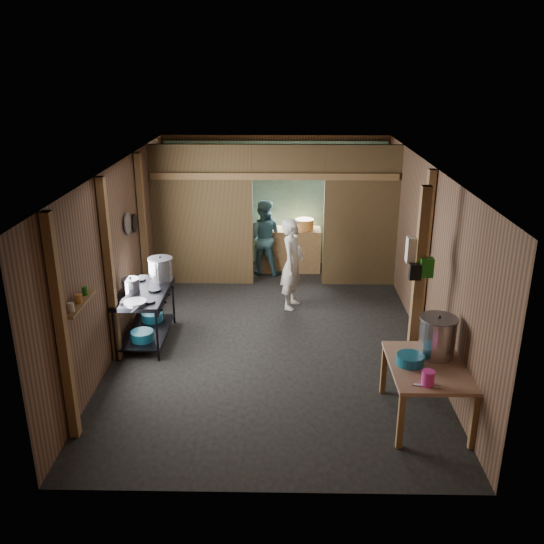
{
  "coord_description": "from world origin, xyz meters",
  "views": [
    {
      "loc": [
        0.15,
        -8.13,
        4.01
      ],
      "look_at": [
        0.0,
        -0.2,
        1.1
      ],
      "focal_mm": 38.49,
      "sensor_mm": 36.0,
      "label": 1
    }
  ],
  "objects_px": {
    "pink_bucket": "(428,378)",
    "gas_range": "(146,316)",
    "prep_table": "(426,392)",
    "stove_pot_large": "(161,270)",
    "stock_pot": "(437,338)",
    "cook": "(292,264)",
    "yellow_tub": "(304,224)"
  },
  "relations": [
    {
      "from": "prep_table",
      "to": "stove_pot_large",
      "type": "distance_m",
      "value": 4.33
    },
    {
      "from": "gas_range",
      "to": "pink_bucket",
      "type": "bearing_deg",
      "value": -33.63
    },
    {
      "from": "prep_table",
      "to": "cook",
      "type": "bearing_deg",
      "value": 114.64
    },
    {
      "from": "gas_range",
      "to": "yellow_tub",
      "type": "xyz_separation_m",
      "value": [
        2.46,
        3.19,
        0.55
      ]
    },
    {
      "from": "yellow_tub",
      "to": "gas_range",
      "type": "bearing_deg",
      "value": -127.59
    },
    {
      "from": "pink_bucket",
      "to": "gas_range",
      "type": "bearing_deg",
      "value": 146.37
    },
    {
      "from": "stove_pot_large",
      "to": "pink_bucket",
      "type": "distance_m",
      "value": 4.46
    },
    {
      "from": "stove_pot_large",
      "to": "yellow_tub",
      "type": "height_order",
      "value": "stove_pot_large"
    },
    {
      "from": "gas_range",
      "to": "cook",
      "type": "height_order",
      "value": "cook"
    },
    {
      "from": "pink_bucket",
      "to": "cook",
      "type": "xyz_separation_m",
      "value": [
        -1.4,
        3.72,
        -0.02
      ]
    },
    {
      "from": "gas_range",
      "to": "stock_pot",
      "type": "bearing_deg",
      "value": -24.26
    },
    {
      "from": "stove_pot_large",
      "to": "cook",
      "type": "bearing_deg",
      "value": 23.48
    },
    {
      "from": "cook",
      "to": "prep_table",
      "type": "bearing_deg",
      "value": -137.23
    },
    {
      "from": "prep_table",
      "to": "cook",
      "type": "height_order",
      "value": "cook"
    },
    {
      "from": "gas_range",
      "to": "stove_pot_large",
      "type": "relative_size",
      "value": 3.67
    },
    {
      "from": "stove_pot_large",
      "to": "yellow_tub",
      "type": "distance_m",
      "value": 3.57
    },
    {
      "from": "gas_range",
      "to": "stove_pot_large",
      "type": "xyz_separation_m",
      "value": [
        0.17,
        0.45,
        0.57
      ]
    },
    {
      "from": "prep_table",
      "to": "yellow_tub",
      "type": "xyz_separation_m",
      "value": [
        -1.25,
        5.15,
        0.6
      ]
    },
    {
      "from": "yellow_tub",
      "to": "cook",
      "type": "relative_size",
      "value": 0.23
    },
    {
      "from": "gas_range",
      "to": "stove_pot_large",
      "type": "bearing_deg",
      "value": 69.36
    },
    {
      "from": "gas_range",
      "to": "prep_table",
      "type": "relative_size",
      "value": 1.14
    },
    {
      "from": "stove_pot_large",
      "to": "cook",
      "type": "xyz_separation_m",
      "value": [
        2.03,
        0.88,
        -0.2
      ]
    },
    {
      "from": "pink_bucket",
      "to": "stock_pot",
      "type": "bearing_deg",
      "value": 69.46
    },
    {
      "from": "stock_pot",
      "to": "stove_pot_large",
      "type": "bearing_deg",
      "value": 149.27
    },
    {
      "from": "stove_pot_large",
      "to": "cook",
      "type": "height_order",
      "value": "cook"
    },
    {
      "from": "stock_pot",
      "to": "yellow_tub",
      "type": "xyz_separation_m",
      "value": [
        -1.39,
        4.93,
        0.0
      ]
    },
    {
      "from": "stove_pot_large",
      "to": "stock_pot",
      "type": "xyz_separation_m",
      "value": [
        3.67,
        -2.18,
        -0.03
      ]
    },
    {
      "from": "stock_pot",
      "to": "yellow_tub",
      "type": "bearing_deg",
      "value": 105.7
    },
    {
      "from": "cook",
      "to": "yellow_tub",
      "type": "bearing_deg",
      "value": 10.2
    },
    {
      "from": "gas_range",
      "to": "stock_pot",
      "type": "xyz_separation_m",
      "value": [
        3.84,
        -1.73,
        0.54
      ]
    },
    {
      "from": "prep_table",
      "to": "stock_pot",
      "type": "height_order",
      "value": "stock_pot"
    },
    {
      "from": "stock_pot",
      "to": "pink_bucket",
      "type": "xyz_separation_m",
      "value": [
        -0.25,
        -0.66,
        -0.15
      ]
    }
  ]
}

